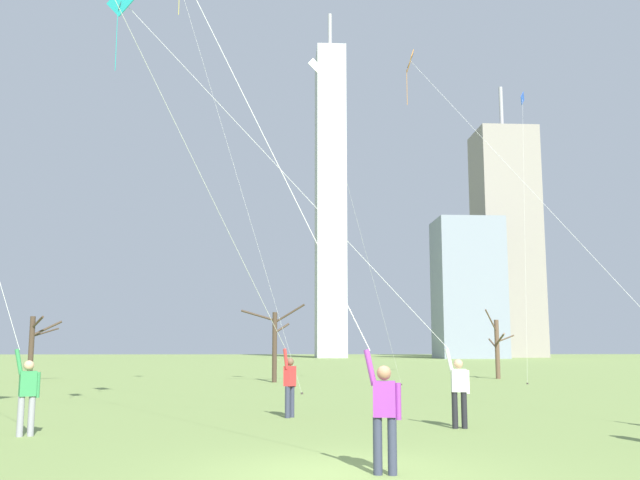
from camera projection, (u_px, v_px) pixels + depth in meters
The scene contains 15 objects.
ground_plane at pixel (343, 474), 10.90m from camera, with size 400.00×400.00×0.00m, color #7A934C.
kite_flyer_far_back_orange at pixel (600, 285), 19.55m from camera, with size 3.60×16.44×15.77m.
kite_flyer_midfield_center_teal at pixel (381, 299), 17.91m from camera, with size 9.79×3.48×12.67m.
kite_flyer_midfield_right_green at pixel (236, 269), 18.18m from camera, with size 7.49×9.97×15.55m.
kite_flyer_midfield_left_pink at pixel (331, 299), 11.47m from camera, with size 6.43×3.00×14.30m.
kite_flyer_foreground_right_red at pixel (3, 306), 15.77m from camera, with size 4.79×0.85×13.71m.
distant_kite_low_near_trees_yellow at pixel (195, 36), 30.47m from camera, with size 5.78×1.19×17.65m.
distant_kite_drifting_right_blue at pixel (523, 126), 44.08m from camera, with size 2.38×5.16×17.77m.
distant_kite_high_overhead_white at pixel (328, 111), 33.27m from camera, with size 5.09×6.05×15.01m.
bare_tree_center at pixel (274, 341), 39.98m from camera, with size 3.59×0.93×4.32m.
bare_tree_left_of_center at pixel (33, 345), 41.21m from camera, with size 1.73×2.45×3.69m.
bare_tree_right_of_center at pixel (497, 346), 44.51m from camera, with size 2.05×3.43×4.22m.
skyline_tall_tower at pixel (330, 201), 141.31m from camera, with size 5.64×10.14×69.41m.
skyline_mid_tower_right at pixel (506, 242), 145.96m from camera, with size 11.62×11.62×55.97m.
skyline_wide_slab at pixel (468, 288), 129.23m from camera, with size 11.56×10.22×24.90m.
Camera 1 is at (-1.00, -11.27, 1.89)m, focal length 40.41 mm.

